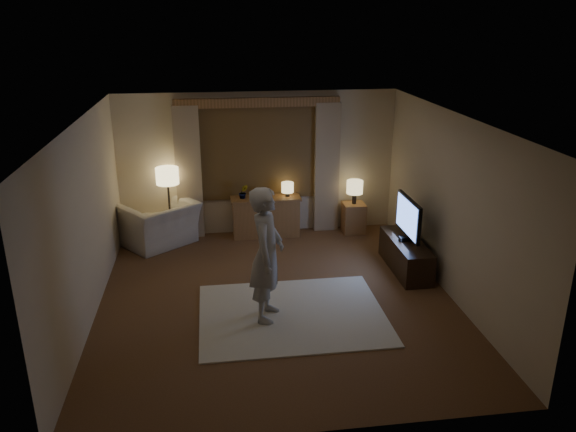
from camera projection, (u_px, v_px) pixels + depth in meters
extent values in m
cube|color=brown|center=(277.00, 300.00, 8.05)|extent=(5.00, 5.50, 0.02)
cube|color=silver|center=(276.00, 118.00, 7.17)|extent=(5.00, 5.50, 0.02)
cube|color=beige|center=(258.00, 164.00, 10.18)|extent=(5.00, 0.02, 2.60)
cube|color=beige|center=(313.00, 316.00, 5.04)|extent=(5.00, 0.02, 2.60)
cube|color=beige|center=(85.00, 223.00, 7.28)|extent=(0.02, 5.50, 2.60)
cube|color=beige|center=(452.00, 206.00, 7.94)|extent=(0.02, 5.50, 2.60)
cube|color=black|center=(258.00, 151.00, 10.07)|extent=(2.00, 0.01, 1.70)
cube|color=brown|center=(258.00, 151.00, 10.06)|extent=(2.08, 0.04, 1.78)
cube|color=tan|center=(189.00, 173.00, 9.95)|extent=(0.45, 0.12, 2.40)
cube|color=tan|center=(327.00, 168.00, 10.28)|extent=(0.45, 0.12, 2.40)
cube|color=brown|center=(258.00, 102.00, 9.72)|extent=(2.90, 0.14, 0.16)
cube|color=beige|center=(292.00, 314.00, 7.64)|extent=(2.50, 2.00, 0.02)
cube|color=brown|center=(266.00, 217.00, 10.27)|extent=(1.20, 0.40, 0.70)
cube|color=brown|center=(266.00, 194.00, 10.12)|extent=(0.16, 0.02, 0.20)
imported|color=#999999|center=(243.00, 192.00, 10.05)|extent=(0.17, 0.13, 0.30)
cylinder|color=black|center=(288.00, 195.00, 10.19)|extent=(0.08, 0.08, 0.12)
cylinder|color=#F1D891|center=(288.00, 187.00, 10.14)|extent=(0.22, 0.22, 0.18)
cylinder|color=black|center=(172.00, 240.00, 10.14)|extent=(0.29, 0.29, 0.03)
cylinder|color=black|center=(170.00, 212.00, 9.96)|extent=(0.04, 0.04, 1.08)
cylinder|color=#F1D891|center=(167.00, 176.00, 9.74)|extent=(0.40, 0.40, 0.29)
imported|color=beige|center=(159.00, 224.00, 9.87)|extent=(1.57, 1.55, 0.77)
cube|color=brown|center=(353.00, 218.00, 10.47)|extent=(0.40, 0.40, 0.56)
cylinder|color=black|center=(354.00, 198.00, 10.34)|extent=(0.08, 0.08, 0.20)
cylinder|color=#F1D891|center=(355.00, 187.00, 10.26)|extent=(0.30, 0.30, 0.24)
cube|color=black|center=(406.00, 255.00, 8.91)|extent=(0.45, 1.40, 0.50)
cube|color=black|center=(407.00, 239.00, 8.82)|extent=(0.24, 0.11, 0.06)
cube|color=black|center=(409.00, 217.00, 8.69)|extent=(0.05, 0.97, 0.59)
cube|color=#547CE6|center=(407.00, 217.00, 8.69)|extent=(0.00, 0.90, 0.53)
imported|color=#AEAAA1|center=(267.00, 254.00, 7.26)|extent=(0.60, 0.76, 1.82)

